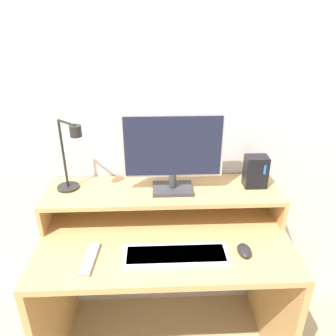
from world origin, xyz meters
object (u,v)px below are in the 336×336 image
monitor (173,151)px  keyboard (176,255)px  mouse (244,250)px  router_dock (256,171)px  remote_control (90,259)px  desk_lamp (70,159)px

monitor → keyboard: bearing=-90.3°
mouse → keyboard: bearing=-177.9°
router_dock → mouse: router_dock is taller
keyboard → mouse: (0.30, 0.01, 0.01)m
keyboard → remote_control: bearing=-179.5°
monitor → mouse: size_ratio=5.04×
desk_lamp → mouse: 0.88m
monitor → desk_lamp: monitor is taller
mouse → remote_control: (-0.66, -0.01, -0.01)m
monitor → keyboard: (-0.00, -0.31, -0.35)m
router_dock → keyboard: bearing=-141.1°
router_dock → desk_lamp: bearing=-178.9°
router_dock → keyboard: 0.57m
monitor → mouse: monitor is taller
desk_lamp → router_dock: 0.89m
mouse → monitor: bearing=134.8°
remote_control → monitor: bearing=40.4°
desk_lamp → router_dock: bearing=1.1°
mouse → desk_lamp: bearing=158.5°
monitor → keyboard: 0.47m
monitor → mouse: (0.29, -0.30, -0.35)m
keyboard → mouse: size_ratio=4.86×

